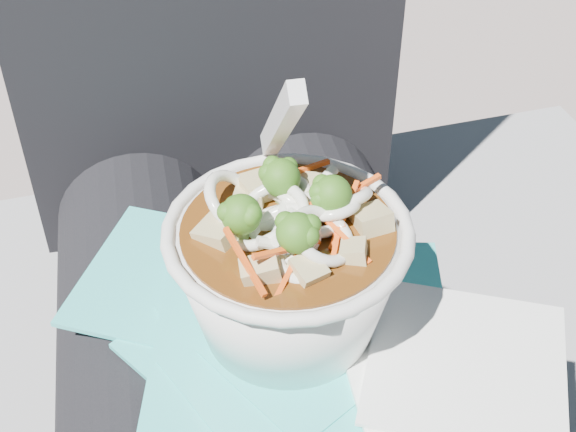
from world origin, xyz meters
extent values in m
cylinder|color=black|center=(-0.08, 0.00, 0.49)|extent=(0.15, 0.48, 0.15)
cylinder|color=black|center=(0.08, 0.00, 0.49)|extent=(0.15, 0.48, 0.15)
cube|color=#2DBEBA|center=(0.03, -0.03, 0.57)|extent=(0.28, 0.28, 0.00)
cube|color=#2DBEBA|center=(-0.05, 0.06, 0.57)|extent=(0.18, 0.18, 0.00)
cube|color=#2DBEBA|center=(0.06, -0.07, 0.58)|extent=(0.17, 0.17, 0.00)
cube|color=#2DBEBA|center=(0.01, -0.03, 0.58)|extent=(0.17, 0.17, 0.00)
cube|color=#2DBEBA|center=(0.02, -0.02, 0.58)|extent=(0.15, 0.16, 0.00)
cube|color=#2DBEBA|center=(0.03, -0.02, 0.58)|extent=(0.24, 0.23, 0.00)
cube|color=#2DBEBA|center=(0.02, -0.08, 0.58)|extent=(0.20, 0.22, 0.00)
cube|color=#2DBEBA|center=(0.03, -0.03, 0.58)|extent=(0.16, 0.15, 0.00)
cube|color=white|center=(0.10, -0.08, 0.59)|extent=(0.12, 0.12, 0.00)
cube|color=white|center=(0.12, -0.07, 0.59)|extent=(0.17, 0.17, 0.00)
torus|color=white|center=(0.02, -0.01, 0.67)|extent=(0.16, 0.16, 0.01)
cylinder|color=#4A260A|center=(0.02, -0.01, 0.67)|extent=(0.13, 0.13, 0.01)
torus|color=white|center=(0.02, 0.02, 0.67)|extent=(0.05, 0.05, 0.03)
torus|color=white|center=(0.03, -0.01, 0.68)|extent=(0.05, 0.05, 0.01)
torus|color=white|center=(0.00, -0.01, 0.67)|extent=(0.05, 0.05, 0.04)
torus|color=white|center=(0.05, -0.01, 0.68)|extent=(0.05, 0.05, 0.02)
torus|color=white|center=(0.06, 0.00, 0.68)|extent=(0.05, 0.04, 0.04)
torus|color=white|center=(0.01, -0.01, 0.68)|extent=(0.06, 0.06, 0.03)
torus|color=white|center=(0.01, -0.02, 0.67)|extent=(0.06, 0.06, 0.03)
torus|color=white|center=(0.02, -0.04, 0.67)|extent=(0.05, 0.05, 0.02)
torus|color=white|center=(0.00, 0.01, 0.67)|extent=(0.05, 0.05, 0.01)
torus|color=white|center=(0.03, 0.02, 0.67)|extent=(0.05, 0.05, 0.04)
torus|color=white|center=(0.03, -0.03, 0.68)|extent=(0.05, 0.05, 0.03)
torus|color=white|center=(-0.01, 0.01, 0.68)|extent=(0.05, 0.06, 0.05)
cylinder|color=white|center=(0.04, 0.01, 0.68)|extent=(0.04, 0.03, 0.03)
cylinder|color=white|center=(0.02, -0.03, 0.68)|extent=(0.03, 0.02, 0.02)
cylinder|color=white|center=(0.01, -0.03, 0.68)|extent=(0.03, 0.01, 0.02)
cylinder|color=white|center=(0.02, -0.03, 0.68)|extent=(0.03, 0.02, 0.02)
cylinder|color=olive|center=(0.05, -0.01, 0.68)|extent=(0.01, 0.01, 0.01)
sphere|color=#235613|center=(0.05, -0.01, 0.69)|extent=(0.02, 0.02, 0.02)
sphere|color=#235613|center=(0.05, 0.00, 0.69)|extent=(0.01, 0.01, 0.01)
sphere|color=#235613|center=(0.04, -0.01, 0.69)|extent=(0.01, 0.01, 0.01)
sphere|color=#235613|center=(0.04, 0.00, 0.69)|extent=(0.01, 0.01, 0.01)
sphere|color=#235613|center=(0.04, -0.01, 0.69)|extent=(0.01, 0.01, 0.01)
cylinder|color=olive|center=(0.02, 0.02, 0.68)|extent=(0.01, 0.01, 0.01)
sphere|color=#235613|center=(0.02, 0.02, 0.69)|extent=(0.02, 0.02, 0.02)
sphere|color=#235613|center=(0.01, 0.02, 0.69)|extent=(0.01, 0.01, 0.01)
sphere|color=#235613|center=(0.01, 0.02, 0.69)|extent=(0.01, 0.01, 0.01)
sphere|color=#235613|center=(0.01, 0.02, 0.69)|extent=(0.01, 0.01, 0.01)
sphere|color=#235613|center=(0.02, 0.02, 0.69)|extent=(0.01, 0.01, 0.01)
cylinder|color=olive|center=(-0.01, -0.01, 0.68)|extent=(0.01, 0.01, 0.01)
sphere|color=#235613|center=(-0.01, -0.01, 0.69)|extent=(0.02, 0.02, 0.02)
sphere|color=#235613|center=(-0.01, -0.01, 0.69)|extent=(0.01, 0.01, 0.01)
sphere|color=#235613|center=(-0.02, -0.01, 0.69)|extent=(0.01, 0.01, 0.01)
sphere|color=#235613|center=(-0.01, -0.02, 0.69)|extent=(0.01, 0.01, 0.01)
sphere|color=#235613|center=(-0.01, -0.02, 0.69)|extent=(0.01, 0.01, 0.01)
cylinder|color=olive|center=(0.02, -0.04, 0.68)|extent=(0.01, 0.01, 0.01)
sphere|color=#235613|center=(0.02, -0.04, 0.69)|extent=(0.02, 0.02, 0.02)
sphere|color=#235613|center=(0.02, -0.03, 0.69)|extent=(0.01, 0.01, 0.01)
sphere|color=#235613|center=(0.02, -0.04, 0.69)|extent=(0.01, 0.01, 0.01)
sphere|color=#235613|center=(0.02, -0.04, 0.69)|extent=(0.01, 0.01, 0.01)
sphere|color=#235613|center=(0.01, -0.03, 0.69)|extent=(0.01, 0.01, 0.01)
cube|color=#F75314|center=(0.05, -0.03, 0.68)|extent=(0.03, 0.05, 0.01)
cube|color=#F75314|center=(0.04, 0.03, 0.68)|extent=(0.04, 0.02, 0.01)
cube|color=#F75314|center=(0.01, -0.05, 0.68)|extent=(0.03, 0.04, 0.02)
cube|color=#F75314|center=(0.03, -0.01, 0.68)|extent=(0.03, 0.04, 0.01)
cube|color=#F75314|center=(-0.02, -0.05, 0.68)|extent=(0.02, 0.05, 0.02)
cube|color=#F75314|center=(0.05, -0.02, 0.68)|extent=(0.03, 0.04, 0.02)
cube|color=#F75314|center=(0.01, -0.04, 0.68)|extent=(0.05, 0.02, 0.02)
cube|color=#F75314|center=(0.05, -0.02, 0.68)|extent=(0.02, 0.05, 0.02)
cube|color=#F75314|center=(0.06, 0.00, 0.68)|extent=(0.04, 0.02, 0.01)
cube|color=#F75314|center=(0.03, -0.02, 0.67)|extent=(0.05, 0.01, 0.01)
cube|color=tan|center=(0.07, -0.02, 0.67)|extent=(0.03, 0.03, 0.02)
cube|color=tan|center=(0.04, 0.02, 0.67)|extent=(0.03, 0.03, 0.02)
cube|color=tan|center=(0.01, 0.03, 0.68)|extent=(0.03, 0.03, 0.01)
cube|color=tan|center=(0.00, 0.02, 0.67)|extent=(0.02, 0.03, 0.02)
cube|color=tan|center=(-0.02, -0.01, 0.67)|extent=(0.04, 0.04, 0.02)
cube|color=tan|center=(-0.01, -0.05, 0.68)|extent=(0.03, 0.02, 0.02)
cube|color=tan|center=(0.02, -0.05, 0.67)|extent=(0.02, 0.03, 0.02)
cube|color=tan|center=(0.05, -0.04, 0.67)|extent=(0.02, 0.02, 0.02)
ellipsoid|color=white|center=(0.02, -0.02, 0.68)|extent=(0.03, 0.04, 0.01)
cube|color=white|center=(0.02, 0.02, 0.73)|extent=(0.01, 0.10, 0.10)
camera|label=1|loc=(-0.06, -0.37, 1.00)|focal=50.00mm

